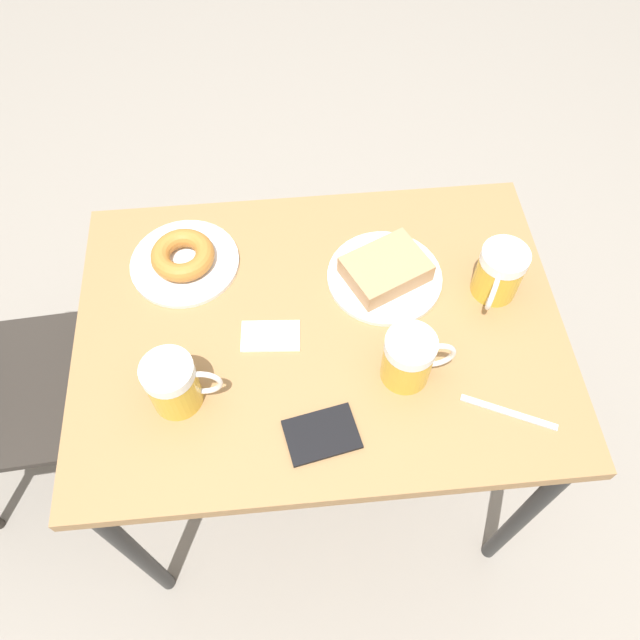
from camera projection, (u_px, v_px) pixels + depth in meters
ground_plane at (320, 459)px, 1.86m from camera, size 8.00×8.00×0.00m
table at (320, 345)px, 1.28m from camera, size 0.69×0.95×0.76m
plate_with_cake at (385, 272)px, 1.26m from camera, size 0.23×0.23×0.05m
plate_with_donut at (184, 258)px, 1.28m from camera, size 0.23×0.23×0.05m
beer_mug_left at (409, 358)px, 1.11m from camera, size 0.09×0.13×0.12m
beer_mug_center at (499, 273)px, 1.22m from camera, size 0.13×0.09×0.12m
beer_mug_right at (174, 384)px, 1.09m from camera, size 0.09×0.13×0.12m
napkin_folded at (271, 336)px, 1.20m from camera, size 0.08×0.12×0.00m
fork at (509, 412)px, 1.12m from camera, size 0.09×0.16×0.00m
passport_near_edge at (322, 434)px, 1.09m from camera, size 0.11×0.14×0.01m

